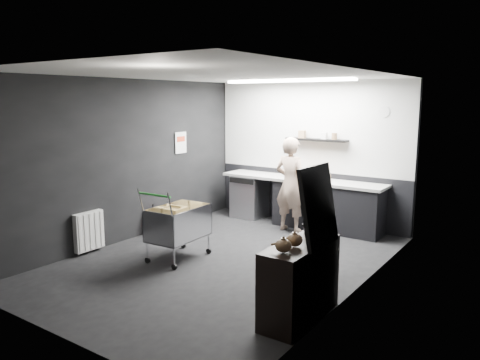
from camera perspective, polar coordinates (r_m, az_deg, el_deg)
The scene contains 22 objects.
floor at distance 7.04m, azimuth -1.93°, elevation -9.79°, with size 5.50×5.50×0.00m, color black.
ceiling at distance 6.64m, azimuth -2.06°, elevation 12.74°, with size 5.50×5.50×0.00m, color silver.
wall_back at distance 9.04m, azimuth 8.47°, elevation 3.30°, with size 5.50×5.50×0.00m, color black.
wall_front at distance 4.83m, azimuth -21.89°, elevation -3.02°, with size 5.50×5.50×0.00m, color black.
wall_left at distance 8.05m, azimuth -13.51°, elevation 2.33°, with size 5.50×5.50×0.00m, color black.
wall_right at distance 5.76m, azimuth 14.20°, elevation -0.61°, with size 5.50×5.50×0.00m, color black.
kitchen_wall_panel at distance 8.98m, azimuth 8.49°, elevation 6.46°, with size 3.95×0.02×1.70m, color silver.
dado_panel at distance 9.16m, azimuth 8.28°, elevation -2.00°, with size 3.95×0.02×1.00m, color black.
floating_shelf at distance 8.81m, azimuth 9.31°, elevation 4.87°, with size 1.20×0.22×0.04m, color black.
wall_clock at distance 8.44m, azimuth 17.15°, elevation 7.96°, with size 0.20×0.20×0.03m, color silver.
poster at distance 8.93m, azimuth -7.25°, elevation 4.53°, with size 0.02×0.30×0.40m, color silver.
poster_red_band at distance 8.92m, azimuth -7.24°, elevation 4.98°, with size 0.01×0.22×0.10m, color #B93217.
radiator at distance 7.64m, azimuth -17.94°, elevation -5.94°, with size 0.10×0.50×0.60m, color silver.
ceiling_strip at distance 8.19m, azimuth 5.86°, elevation 11.93°, with size 2.40×0.20×0.04m, color white.
prep_counter at distance 8.84m, azimuth 8.16°, elevation -2.72°, with size 3.20×0.61×0.90m.
person at distance 8.42m, azimuth 6.19°, elevation -0.55°, with size 0.62×0.41×1.71m, color beige.
shopping_cart at distance 7.04m, azimuth -7.56°, elevation -5.48°, with size 0.62×0.99×1.08m.
sideboard at distance 5.18m, azimuth 7.60°, elevation -10.85°, with size 0.48×1.13×1.69m.
fire_extinguisher at distance 8.42m, azimuth -10.50°, elevation -4.86°, with size 0.16×0.16×0.52m.
cardboard_box at distance 8.66m, azimuth 8.69°, elevation 0.37°, with size 0.56×0.42×0.11m, color olive.
pink_tub at distance 8.91m, azimuth 6.02°, elevation 1.05°, with size 0.22×0.22×0.22m, color silver.
white_container at distance 8.85m, azimuth 6.20°, elevation 0.73°, with size 0.16×0.13×0.14m, color silver.
Camera 1 is at (3.96, -5.32, 2.37)m, focal length 35.00 mm.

